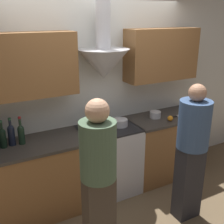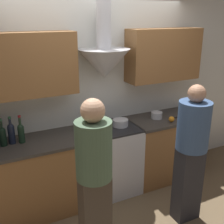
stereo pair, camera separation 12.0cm
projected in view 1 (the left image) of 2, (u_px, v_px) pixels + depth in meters
name	position (u px, v px, depth m)	size (l,w,h in m)	color
ground_plane	(121.00, 204.00, 3.64)	(12.00, 12.00, 0.00)	brown
wall_back	(93.00, 83.00, 3.62)	(8.40, 0.65, 2.60)	silver
counter_left	(21.00, 183.00, 3.26)	(1.56, 0.62, 0.94)	brown
counter_right	(162.00, 146.00, 4.19)	(1.09, 0.62, 0.94)	brown
stove_range	(108.00, 160.00, 3.78)	(0.76, 0.60, 0.94)	silver
wine_bottle_6	(3.00, 137.00, 3.06)	(0.08, 0.08, 0.32)	black
wine_bottle_7	(11.00, 134.00, 3.11)	(0.08, 0.08, 0.32)	black
wine_bottle_8	(21.00, 133.00, 3.14)	(0.07, 0.07, 0.33)	black
stock_pot	(97.00, 125.00, 3.51)	(0.26, 0.26, 0.16)	silver
mixing_bowl	(120.00, 123.00, 3.68)	(0.20, 0.20, 0.09)	silver
orange_fruit	(170.00, 118.00, 3.85)	(0.08, 0.08, 0.08)	orange
saucepan	(155.00, 115.00, 3.97)	(0.16, 0.16, 0.09)	silver
chefs_knife	(178.00, 116.00, 4.05)	(0.20, 0.05, 0.01)	silver
person_foreground_left	(98.00, 177.00, 2.56)	(0.33, 0.33, 1.67)	#473D33
person_foreground_right	(192.00, 148.00, 3.15)	(0.35, 0.35, 1.64)	#28282D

